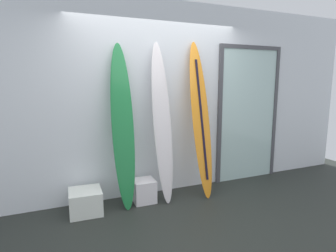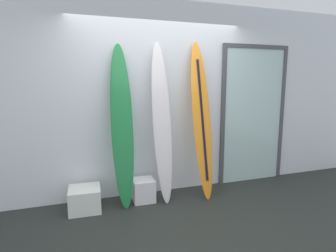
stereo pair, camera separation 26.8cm
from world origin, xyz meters
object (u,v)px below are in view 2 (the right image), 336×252
object	(u,v)px
surfboard_emerald	(122,127)
display_block_left	(143,190)
surfboard_sunset	(202,121)
glass_door	(253,113)
surfboard_ivory	(162,124)
display_block_center	(85,199)

from	to	relation	value
surfboard_emerald	display_block_left	size ratio (longest dim) A/B	6.95
surfboard_sunset	glass_door	size ratio (longest dim) A/B	1.00
surfboard_ivory	glass_door	size ratio (longest dim) A/B	0.99
glass_door	surfboard_emerald	bearing A→B (deg)	-173.82
surfboard_emerald	surfboard_sunset	xyz separation A→B (m)	(1.14, -0.04, 0.04)
display_block_left	display_block_center	size ratio (longest dim) A/B	0.75
display_block_center	surfboard_ivory	bearing A→B (deg)	1.55
surfboard_emerald	glass_door	size ratio (longest dim) A/B	0.97
display_block_left	glass_door	world-z (taller)	glass_door
surfboard_ivory	surfboard_emerald	bearing A→B (deg)	178.55
surfboard_sunset	glass_door	bearing A→B (deg)	14.58
surfboard_ivory	display_block_center	world-z (taller)	surfboard_ivory
surfboard_ivory	display_block_center	bearing A→B (deg)	-178.45
glass_door	display_block_center	bearing A→B (deg)	-174.10
surfboard_ivory	display_block_left	size ratio (longest dim) A/B	7.07
surfboard_ivory	display_block_center	distance (m)	1.42
display_block_center	glass_door	size ratio (longest dim) A/B	0.19
surfboard_ivory	glass_door	bearing A→B (deg)	8.67
surfboard_ivory	glass_door	distance (m)	1.67
surfboard_sunset	display_block_center	world-z (taller)	surfboard_sunset
surfboard_ivory	surfboard_sunset	bearing A→B (deg)	-2.33
surfboard_sunset	display_block_left	xyz separation A→B (m)	(-0.87, 0.03, -0.95)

